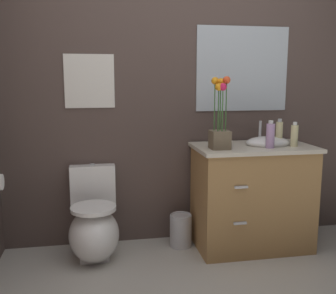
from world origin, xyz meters
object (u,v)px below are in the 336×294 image
(toilet, at_px, (94,227))
(soap_bottle, at_px, (294,135))
(wall_mirror, at_px, (243,69))
(vanity_cabinet, at_px, (252,195))
(wall_poster, at_px, (89,81))
(trash_bin, at_px, (181,230))
(flower_vase, at_px, (220,126))
(hand_wash_bottle, at_px, (270,135))
(lotion_bottle, at_px, (279,133))

(toilet, relative_size, soap_bottle, 3.59)
(wall_mirror, bearing_deg, soap_bottle, -52.33)
(vanity_cabinet, distance_m, wall_poster, 1.59)
(vanity_cabinet, relative_size, trash_bin, 3.77)
(wall_poster, bearing_deg, flower_vase, -22.36)
(vanity_cabinet, xyz_separation_m, trash_bin, (-0.57, 0.10, -0.30))
(hand_wash_bottle, relative_size, trash_bin, 0.78)
(wall_poster, bearing_deg, hand_wash_bottle, -17.31)
(vanity_cabinet, distance_m, flower_vase, 0.67)
(soap_bottle, relative_size, wall_poster, 0.46)
(soap_bottle, height_order, lotion_bottle, lotion_bottle)
(soap_bottle, bearing_deg, flower_vase, -179.32)
(trash_bin, bearing_deg, wall_mirror, 18.63)
(wall_poster, bearing_deg, toilet, -90.00)
(hand_wash_bottle, bearing_deg, soap_bottle, 9.10)
(lotion_bottle, relative_size, hand_wash_bottle, 1.01)
(toilet, bearing_deg, soap_bottle, -4.29)
(lotion_bottle, distance_m, wall_mirror, 0.63)
(wall_poster, bearing_deg, trash_bin, -15.27)
(flower_vase, distance_m, trash_bin, 0.94)
(flower_vase, xyz_separation_m, wall_poster, (-0.95, 0.39, 0.33))
(toilet, bearing_deg, trash_bin, 6.19)
(lotion_bottle, xyz_separation_m, hand_wash_bottle, (-0.12, -0.10, -0.00))
(vanity_cabinet, relative_size, soap_bottle, 5.33)
(hand_wash_bottle, bearing_deg, vanity_cabinet, 121.06)
(trash_bin, height_order, wall_poster, wall_poster)
(wall_poster, relative_size, wall_mirror, 0.52)
(flower_vase, relative_size, trash_bin, 2.00)
(lotion_bottle, height_order, trash_bin, lotion_bottle)
(toilet, bearing_deg, lotion_bottle, -1.96)
(flower_vase, bearing_deg, wall_poster, 157.64)
(lotion_bottle, bearing_deg, toilet, 178.04)
(toilet, relative_size, flower_vase, 1.27)
(trash_bin, relative_size, wall_poster, 0.65)
(wall_mirror, bearing_deg, flower_vase, -128.83)
(flower_vase, xyz_separation_m, lotion_bottle, (0.52, 0.07, -0.08))
(vanity_cabinet, bearing_deg, soap_bottle, -17.17)
(toilet, xyz_separation_m, hand_wash_bottle, (1.35, -0.15, 0.70))
(vanity_cabinet, xyz_separation_m, lotion_bottle, (0.20, -0.02, 0.51))
(hand_wash_bottle, bearing_deg, toilet, 173.55)
(hand_wash_bottle, xyz_separation_m, wall_poster, (-1.35, 0.42, 0.41))
(vanity_cabinet, height_order, lotion_bottle, lotion_bottle)
(toilet, xyz_separation_m, wall_poster, (0.00, 0.27, 1.11))
(soap_bottle, bearing_deg, trash_bin, 167.39)
(toilet, bearing_deg, flower_vase, -7.45)
(soap_bottle, xyz_separation_m, wall_mirror, (-0.30, 0.39, 0.52))
(trash_bin, distance_m, wall_poster, 1.41)
(lotion_bottle, bearing_deg, flower_vase, -171.80)
(lotion_bottle, bearing_deg, wall_poster, 167.80)
(trash_bin, height_order, wall_mirror, wall_mirror)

